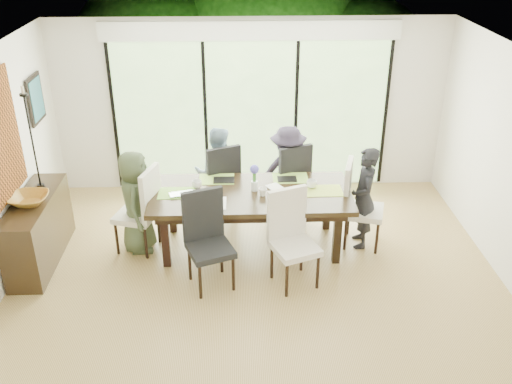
{
  "coord_description": "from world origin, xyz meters",
  "views": [
    {
      "loc": [
        -0.22,
        -5.94,
        4.12
      ],
      "look_at": [
        0.0,
        0.25,
        1.0
      ],
      "focal_mm": 40.0,
      "sensor_mm": 36.0,
      "label": 1
    }
  ],
  "objects_px": {
    "chair_left_end": "(136,209)",
    "chair_near_left": "(210,243)",
    "cup_a": "(197,184)",
    "person_right_end": "(364,198)",
    "laptop": "(184,196)",
    "chair_right_end": "(365,205)",
    "sideboard": "(39,230)",
    "chair_near_right": "(295,241)",
    "person_far_left": "(218,174)",
    "person_left_end": "(136,202)",
    "cup_b": "(263,192)",
    "vase": "(254,186)",
    "chair_far_right": "(287,178)",
    "chair_far_left": "(218,179)",
    "person_far_right": "(287,173)",
    "bowl": "(29,199)",
    "table_top": "(251,194)",
    "cup_c": "(312,184)"
  },
  "relations": [
    {
      "from": "chair_left_end",
      "to": "chair_near_left",
      "type": "height_order",
      "value": "same"
    },
    {
      "from": "chair_left_end",
      "to": "cup_a",
      "type": "distance_m",
      "value": 0.86
    },
    {
      "from": "person_right_end",
      "to": "laptop",
      "type": "height_order",
      "value": "person_right_end"
    },
    {
      "from": "chair_right_end",
      "to": "sideboard",
      "type": "height_order",
      "value": "chair_right_end"
    },
    {
      "from": "chair_near_right",
      "to": "person_far_left",
      "type": "height_order",
      "value": "person_far_left"
    },
    {
      "from": "chair_near_left",
      "to": "person_left_end",
      "type": "distance_m",
      "value": 1.31
    },
    {
      "from": "person_left_end",
      "to": "person_right_end",
      "type": "xyz_separation_m",
      "value": [
        2.96,
        0.0,
        0.0
      ]
    },
    {
      "from": "laptop",
      "to": "cup_b",
      "type": "distance_m",
      "value": 1.0
    },
    {
      "from": "chair_near_right",
      "to": "vase",
      "type": "xyz_separation_m",
      "value": [
        -0.45,
        0.92,
        0.28
      ]
    },
    {
      "from": "cup_a",
      "to": "chair_far_right",
      "type": "bearing_deg",
      "value": 29.25
    },
    {
      "from": "chair_right_end",
      "to": "person_left_end",
      "type": "height_order",
      "value": "person_left_end"
    },
    {
      "from": "vase",
      "to": "cup_b",
      "type": "distance_m",
      "value": 0.18
    },
    {
      "from": "chair_far_left",
      "to": "chair_far_right",
      "type": "relative_size",
      "value": 1.0
    },
    {
      "from": "person_far_right",
      "to": "bowl",
      "type": "relative_size",
      "value": 3.02
    },
    {
      "from": "chair_far_left",
      "to": "sideboard",
      "type": "height_order",
      "value": "chair_far_left"
    },
    {
      "from": "chair_right_end",
      "to": "chair_far_right",
      "type": "relative_size",
      "value": 1.0
    },
    {
      "from": "chair_far_right",
      "to": "sideboard",
      "type": "relative_size",
      "value": 0.77
    },
    {
      "from": "person_far_left",
      "to": "cup_b",
      "type": "distance_m",
      "value": 1.12
    },
    {
      "from": "person_left_end",
      "to": "person_right_end",
      "type": "distance_m",
      "value": 2.96
    },
    {
      "from": "person_right_end",
      "to": "table_top",
      "type": "bearing_deg",
      "value": -86.95
    },
    {
      "from": "table_top",
      "to": "cup_c",
      "type": "bearing_deg",
      "value": 7.13
    },
    {
      "from": "person_far_right",
      "to": "sideboard",
      "type": "relative_size",
      "value": 0.9
    },
    {
      "from": "chair_left_end",
      "to": "chair_far_right",
      "type": "bearing_deg",
      "value": 129.53
    },
    {
      "from": "person_left_end",
      "to": "vase",
      "type": "height_order",
      "value": "person_left_end"
    },
    {
      "from": "cup_a",
      "to": "person_far_right",
      "type": "bearing_deg",
      "value": 28.55
    },
    {
      "from": "chair_near_right",
      "to": "person_right_end",
      "type": "height_order",
      "value": "person_right_end"
    },
    {
      "from": "chair_far_right",
      "to": "chair_right_end",
      "type": "bearing_deg",
      "value": 116.05
    },
    {
      "from": "cup_a",
      "to": "sideboard",
      "type": "height_order",
      "value": "cup_a"
    },
    {
      "from": "chair_left_end",
      "to": "person_right_end",
      "type": "bearing_deg",
      "value": 107.01
    },
    {
      "from": "table_top",
      "to": "person_left_end",
      "type": "distance_m",
      "value": 1.48
    },
    {
      "from": "person_far_left",
      "to": "laptop",
      "type": "bearing_deg",
      "value": 69.94
    },
    {
      "from": "cup_b",
      "to": "bowl",
      "type": "distance_m",
      "value": 2.87
    },
    {
      "from": "laptop",
      "to": "vase",
      "type": "bearing_deg",
      "value": -4.83
    },
    {
      "from": "chair_right_end",
      "to": "chair_far_left",
      "type": "bearing_deg",
      "value": 82.24
    },
    {
      "from": "bowl",
      "to": "person_far_right",
      "type": "bearing_deg",
      "value": 19.62
    },
    {
      "from": "table_top",
      "to": "cup_a",
      "type": "xyz_separation_m",
      "value": [
        -0.7,
        0.15,
        0.08
      ]
    },
    {
      "from": "laptop",
      "to": "cup_a",
      "type": "height_order",
      "value": "cup_a"
    },
    {
      "from": "chair_near_left",
      "to": "person_right_end",
      "type": "xyz_separation_m",
      "value": [
        1.98,
        0.87,
        0.1
      ]
    },
    {
      "from": "chair_left_end",
      "to": "cup_b",
      "type": "xyz_separation_m",
      "value": [
        1.65,
        -0.1,
        0.27
      ]
    },
    {
      "from": "chair_near_left",
      "to": "laptop",
      "type": "relative_size",
      "value": 3.33
    },
    {
      "from": "vase",
      "to": "sideboard",
      "type": "height_order",
      "value": "vase"
    },
    {
      "from": "bowl",
      "to": "cup_c",
      "type": "bearing_deg",
      "value": 7.0
    },
    {
      "from": "cup_a",
      "to": "cup_b",
      "type": "relative_size",
      "value": 1.24
    },
    {
      "from": "cup_c",
      "to": "bowl",
      "type": "distance_m",
      "value": 3.53
    },
    {
      "from": "chair_right_end",
      "to": "cup_a",
      "type": "distance_m",
      "value": 2.22
    },
    {
      "from": "cup_c",
      "to": "bowl",
      "type": "relative_size",
      "value": 0.29
    },
    {
      "from": "cup_c",
      "to": "cup_a",
      "type": "bearing_deg",
      "value": 178.09
    },
    {
      "from": "chair_near_left",
      "to": "laptop",
      "type": "bearing_deg",
      "value": 93.58
    },
    {
      "from": "person_far_left",
      "to": "vase",
      "type": "bearing_deg",
      "value": 125.87
    },
    {
      "from": "person_far_right",
      "to": "cup_b",
      "type": "bearing_deg",
      "value": 68.1
    }
  ]
}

